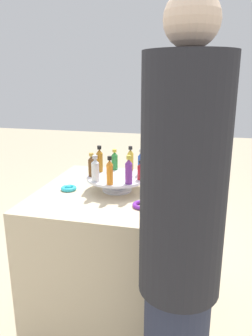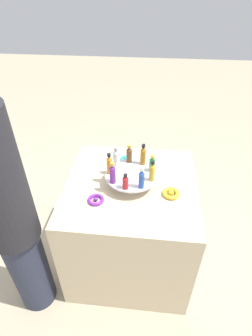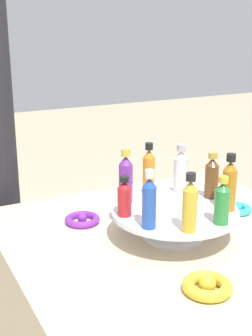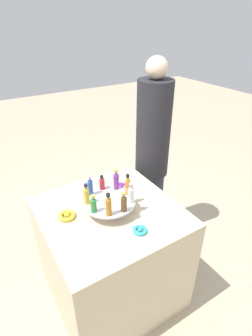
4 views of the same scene
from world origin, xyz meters
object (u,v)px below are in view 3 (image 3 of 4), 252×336
object	(u,v)px
bottle_purple	(126,178)
ribbon_bow_teal	(237,209)
bottle_red	(124,198)
bottle_orange	(148,170)
bottle_clear	(181,170)
display_stand	(174,217)
bottle_gold	(190,205)
bottle_blue	(149,202)
ribbon_bow_gold	(207,286)
ribbon_bow_purple	(82,219)
bottle_brown	(212,177)
bottle_amber	(229,184)
bottle_green	(222,202)

from	to	relation	value
bottle_purple	ribbon_bow_teal	bearing A→B (deg)	82.54
bottle_red	bottle_orange	bearing A→B (deg)	130.85
bottle_orange	bottle_clear	bearing A→B (deg)	70.85
display_stand	bottle_red	distance (m)	0.15
bottle_gold	bottle_clear	xyz separation A→B (m)	(-0.23, 0.13, -0.00)
bottle_red	bottle_blue	size ratio (longest dim) A/B	0.72
bottle_red	ribbon_bow_gold	bearing A→B (deg)	11.25
ribbon_bow_teal	bottle_red	bearing A→B (deg)	-84.81
display_stand	ribbon_bow_gold	world-z (taller)	display_stand
bottle_purple	bottle_gold	distance (m)	0.23
bottle_gold	ribbon_bow_teal	bearing A→B (deg)	121.49
display_stand	ribbon_bow_purple	distance (m)	0.26
bottle_red	bottle_brown	world-z (taller)	bottle_brown
bottle_amber	ribbon_bow_purple	distance (m)	0.41
bottle_blue	display_stand	bearing A→B (deg)	120.85
display_stand	bottle_blue	distance (m)	0.16
bottle_gold	ribbon_bow_gold	world-z (taller)	bottle_gold
display_stand	bottle_amber	world-z (taller)	bottle_amber
bottle_orange	bottle_gold	xyz separation A→B (m)	(0.26, -0.04, -0.00)
bottle_orange	bottle_red	world-z (taller)	bottle_orange
bottle_brown	ribbon_bow_purple	size ratio (longest dim) A/B	1.29
bottle_blue	bottle_gold	bearing A→B (deg)	50.85
bottle_amber	bottle_clear	bearing A→B (deg)	-169.15
bottle_purple	bottle_blue	bearing A→B (deg)	-9.15
bottle_green	ribbon_bow_teal	world-z (taller)	bottle_green
bottle_gold	bottle_clear	bearing A→B (deg)	150.85
bottle_clear	bottle_amber	bearing A→B (deg)	10.85
bottle_brown	ribbon_bow_gold	size ratio (longest dim) A/B	1.20
bottle_purple	ribbon_bow_teal	size ratio (longest dim) A/B	1.70
bottle_blue	bottle_amber	distance (m)	0.23
display_stand	bottle_green	xyz separation A→B (m)	(0.12, 0.05, 0.07)
display_stand	bottle_purple	distance (m)	0.16
bottle_amber	bottle_clear	xyz separation A→B (m)	(-0.17, -0.03, -0.01)
bottle_gold	bottle_brown	xyz separation A→B (m)	(-0.15, 0.17, -0.01)
bottle_orange	bottle_brown	size ratio (longest dim) A/B	1.13
bottle_green	bottle_brown	bearing A→B (deg)	150.85
bottle_amber	display_stand	bearing A→B (deg)	-119.15
bottle_clear	ribbon_bow_teal	bearing A→B (deg)	74.43
bottle_red	ribbon_bow_teal	size ratio (longest dim) A/B	1.19
display_stand	bottle_gold	size ratio (longest dim) A/B	2.34
bottle_clear	bottle_gold	bearing A→B (deg)	-29.15
display_stand	bottle_brown	size ratio (longest dim) A/B	2.58
bottle_green	ribbon_bow_gold	world-z (taller)	bottle_green
bottle_brown	ribbon_bow_teal	bearing A→B (deg)	104.23
bottle_clear	ribbon_bow_purple	bearing A→B (deg)	-108.75
display_stand	bottle_amber	distance (m)	0.16
ribbon_bow_purple	bottle_amber	bearing A→B (deg)	48.70
bottle_red	bottle_green	world-z (taller)	bottle_green
display_stand	bottle_red	world-z (taller)	bottle_red
bottle_orange	bottle_blue	distance (m)	0.23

